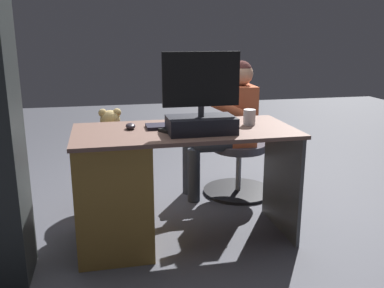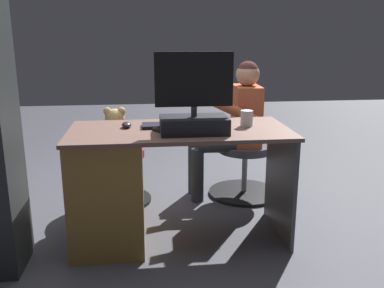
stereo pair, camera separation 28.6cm
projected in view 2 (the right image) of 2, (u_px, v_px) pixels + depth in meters
The scene contains 12 objects.
ground_plane at pixel (176, 214), 3.17m from camera, with size 10.00×10.00×0.00m, color #484952.
desk at pixel (123, 183), 2.69m from camera, with size 1.37×0.65×0.73m.
monitor at pixel (194, 112), 2.51m from camera, with size 0.46×0.24×0.48m.
keyboard at pixel (175, 125), 2.70m from camera, with size 0.42×0.14×0.02m, color black.
computer_mouse at pixel (127, 125), 2.67m from camera, with size 0.06×0.10×0.04m, color #2B232A.
cup at pixel (247, 118), 2.71m from camera, with size 0.08×0.08×0.10m, color white.
tv_remote at pixel (162, 131), 2.54m from camera, with size 0.04×0.15×0.02m, color black.
notebook_binder at pixel (189, 127), 2.64m from camera, with size 0.22×0.30×0.02m, color silver.
office_chair_teddy at pixel (117, 171), 3.35m from camera, with size 0.52×0.52×0.43m.
teddy_bear at pixel (116, 130), 3.28m from camera, with size 0.23×0.23×0.33m.
visitor_chair at pixel (245, 167), 3.51m from camera, with size 0.58×0.58×0.43m.
person at pixel (235, 119), 3.39m from camera, with size 0.57×0.49×1.10m.
Camera 2 is at (0.21, 2.93, 1.32)m, focal length 39.79 mm.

